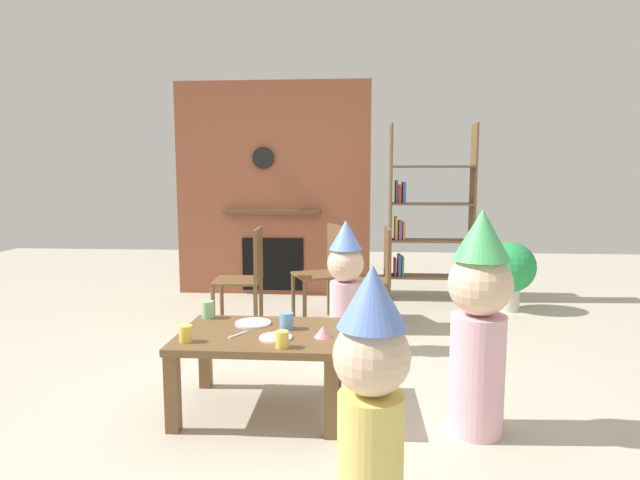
# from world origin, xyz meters

# --- Properties ---
(ground_plane) EXTENTS (12.00, 12.00, 0.00)m
(ground_plane) POSITION_xyz_m (0.00, 0.00, 0.00)
(ground_plane) COLOR #BCB29E
(brick_fireplace_feature) EXTENTS (2.20, 0.28, 2.40)m
(brick_fireplace_feature) POSITION_xyz_m (-0.54, 2.60, 1.19)
(brick_fireplace_feature) COLOR #935138
(brick_fireplace_feature) RESTS_ON ground_plane
(bookshelf) EXTENTS (0.90, 0.28, 1.90)m
(bookshelf) POSITION_xyz_m (1.15, 2.40, 0.88)
(bookshelf) COLOR brown
(bookshelf) RESTS_ON ground_plane
(coffee_table) EXTENTS (0.92, 0.68, 0.46)m
(coffee_table) POSITION_xyz_m (-0.13, -0.43, 0.38)
(coffee_table) COLOR brown
(coffee_table) RESTS_ON ground_plane
(paper_cup_near_left) EXTENTS (0.08, 0.08, 0.11)m
(paper_cup_near_left) POSITION_xyz_m (-0.51, -0.16, 0.51)
(paper_cup_near_left) COLOR #8CD18C
(paper_cup_near_left) RESTS_ON coffee_table
(paper_cup_near_right) EXTENTS (0.07, 0.07, 0.09)m
(paper_cup_near_right) POSITION_xyz_m (-0.50, -0.63, 0.50)
(paper_cup_near_right) COLOR #F2CC4C
(paper_cup_near_right) RESTS_ON coffee_table
(paper_cup_center) EXTENTS (0.07, 0.07, 0.09)m
(paper_cup_center) POSITION_xyz_m (0.03, -0.69, 0.50)
(paper_cup_center) COLOR #F2CC4C
(paper_cup_center) RESTS_ON coffee_table
(paper_cup_far_left) EXTENTS (0.08, 0.08, 0.10)m
(paper_cup_far_left) POSITION_xyz_m (0.01, -0.36, 0.51)
(paper_cup_far_left) COLOR #669EE0
(paper_cup_far_left) RESTS_ON coffee_table
(paper_plate_front) EXTENTS (0.21, 0.21, 0.01)m
(paper_plate_front) POSITION_xyz_m (-0.20, -0.28, 0.47)
(paper_plate_front) COLOR white
(paper_plate_front) RESTS_ON coffee_table
(paper_plate_rear) EXTENTS (0.18, 0.18, 0.01)m
(paper_plate_rear) POSITION_xyz_m (-0.03, -0.55, 0.47)
(paper_plate_rear) COLOR white
(paper_plate_rear) RESTS_ON coffee_table
(birthday_cake_slice) EXTENTS (0.10, 0.10, 0.06)m
(birthday_cake_slice) POSITION_xyz_m (0.23, -0.50, 0.49)
(birthday_cake_slice) COLOR pink
(birthday_cake_slice) RESTS_ON coffee_table
(table_fork) EXTENTS (0.09, 0.14, 0.01)m
(table_fork) POSITION_xyz_m (-0.25, -0.50, 0.46)
(table_fork) COLOR silver
(table_fork) RESTS_ON coffee_table
(child_with_cone_hat) EXTENTS (0.28, 0.28, 1.03)m
(child_with_cone_hat) POSITION_xyz_m (0.47, -1.44, 0.54)
(child_with_cone_hat) COLOR #E0CC66
(child_with_cone_hat) RESTS_ON ground_plane
(child_in_pink) EXTENTS (0.33, 0.33, 1.18)m
(child_in_pink) POSITION_xyz_m (1.04, -0.62, 0.62)
(child_in_pink) COLOR #EAB2C6
(child_in_pink) RESTS_ON ground_plane
(child_by_the_chairs) EXTENTS (0.28, 0.28, 1.01)m
(child_by_the_chairs) POSITION_xyz_m (0.33, 0.62, 0.54)
(child_by_the_chairs) COLOR #EAB2C6
(child_by_the_chairs) RESTS_ON ground_plane
(dining_chair_left) EXTENTS (0.42, 0.42, 0.90)m
(dining_chair_left) POSITION_xyz_m (-0.53, 1.11, 0.51)
(dining_chair_left) COLOR brown
(dining_chair_left) RESTS_ON ground_plane
(dining_chair_middle) EXTENTS (0.53, 0.53, 0.90)m
(dining_chair_middle) POSITION_xyz_m (0.14, 1.45, 0.51)
(dining_chair_middle) COLOR brown
(dining_chair_middle) RESTS_ON ground_plane
(dining_chair_right) EXTENTS (0.41, 0.41, 0.90)m
(dining_chair_right) POSITION_xyz_m (0.59, 1.23, 0.51)
(dining_chair_right) COLOR brown
(dining_chair_right) RESTS_ON ground_plane
(potted_plant_tall) EXTENTS (0.50, 0.50, 0.69)m
(potted_plant_tall) POSITION_xyz_m (1.95, 1.96, 0.42)
(potted_plant_tall) COLOR beige
(potted_plant_tall) RESTS_ON ground_plane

